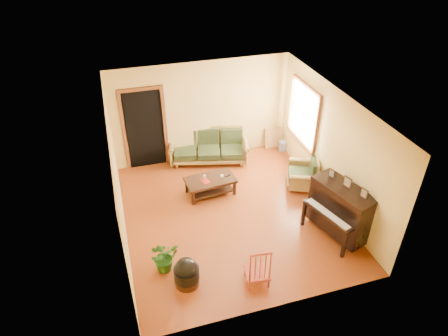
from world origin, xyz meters
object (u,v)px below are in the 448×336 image
object	(u,v)px
footstool	(187,275)
sofa	(209,147)
armchair	(302,172)
red_chair	(257,264)
potted_plant	(164,257)
ceramic_crock	(282,146)
coffee_table	(210,186)
piano	(340,211)

from	to	relation	value
footstool	sofa	bearing A→B (deg)	69.63
armchair	red_chair	bearing A→B (deg)	-107.30
armchair	potted_plant	bearing A→B (deg)	-132.31
footstool	ceramic_crock	distance (m)	5.12
sofa	armchair	world-z (taller)	sofa
coffee_table	red_chair	distance (m)	2.76
piano	red_chair	bearing A→B (deg)	-177.33
sofa	coffee_table	bearing A→B (deg)	-88.88
piano	sofa	bearing A→B (deg)	101.36
sofa	red_chair	xyz separation A→B (m)	(-0.20, -4.09, 0.01)
sofa	coffee_table	size ratio (longest dim) A/B	1.76
coffee_table	armchair	bearing A→B (deg)	-8.22
armchair	piano	distance (m)	1.71
footstool	red_chair	distance (m)	1.26
piano	ceramic_crock	xyz separation A→B (m)	(0.24, 3.33, -0.44)
red_chair	potted_plant	bearing A→B (deg)	159.49
armchair	red_chair	xyz separation A→B (m)	(-2.04, -2.43, 0.05)
sofa	footstool	bearing A→B (deg)	-95.88
piano	footstool	size ratio (longest dim) A/B	2.85
coffee_table	armchair	distance (m)	2.19
ceramic_crock	red_chair	bearing A→B (deg)	-119.17
coffee_table	red_chair	world-z (taller)	red_chair
sofa	coffee_table	distance (m)	1.40
footstool	potted_plant	distance (m)	0.57
armchair	ceramic_crock	size ratio (longest dim) A/B	2.99
piano	potted_plant	size ratio (longest dim) A/B	2.15
piano	ceramic_crock	world-z (taller)	piano
red_chair	coffee_table	bearing A→B (deg)	98.81
coffee_table	potted_plant	size ratio (longest dim) A/B	1.87
sofa	potted_plant	size ratio (longest dim) A/B	3.30
ceramic_crock	potted_plant	distance (m)	5.02
coffee_table	footstool	distance (m)	2.68
sofa	piano	size ratio (longest dim) A/B	1.53
coffee_table	footstool	size ratio (longest dim) A/B	2.49
red_chair	ceramic_crock	world-z (taller)	red_chair
piano	coffee_table	bearing A→B (deg)	119.67
coffee_table	ceramic_crock	xyz separation A→B (m)	(2.38, 1.32, -0.07)
sofa	armchair	xyz separation A→B (m)	(1.84, -1.66, -0.03)
coffee_table	red_chair	xyz separation A→B (m)	(0.12, -2.74, 0.23)
sofa	ceramic_crock	distance (m)	2.08
armchair	red_chair	size ratio (longest dim) A/B	0.90
potted_plant	red_chair	bearing A→B (deg)	-26.84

